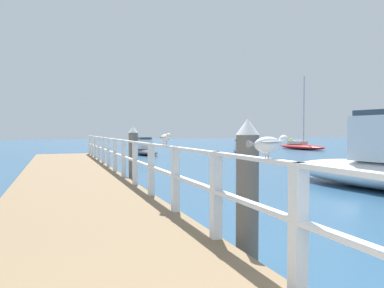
{
  "coord_description": "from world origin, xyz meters",
  "views": [
    {
      "loc": [
        -0.44,
        -0.07,
        1.68
      ],
      "look_at": [
        2.59,
        8.19,
        1.38
      ],
      "focal_mm": 34.95,
      "sensor_mm": 36.0,
      "label": 1
    }
  ],
  "objects_px": {
    "boat_3": "(144,149)",
    "boat_6": "(243,149)",
    "dock_piling_far": "(133,156)",
    "seagull_background": "(165,138)",
    "dock_piling_near": "(247,192)",
    "seagull_foreground": "(269,144)",
    "boat_2": "(301,146)"
  },
  "relations": [
    {
      "from": "boat_3",
      "to": "boat_6",
      "type": "xyz_separation_m",
      "value": [
        7.25,
        -1.19,
        -0.07
      ]
    },
    {
      "from": "dock_piling_far",
      "to": "seagull_background",
      "type": "xyz_separation_m",
      "value": [
        -0.38,
        -4.86,
        0.64
      ]
    },
    {
      "from": "seagull_background",
      "to": "boat_3",
      "type": "bearing_deg",
      "value": -104.77
    },
    {
      "from": "seagull_background",
      "to": "boat_6",
      "type": "height_order",
      "value": "seagull_background"
    },
    {
      "from": "dock_piling_near",
      "to": "seagull_foreground",
      "type": "height_order",
      "value": "dock_piling_near"
    },
    {
      "from": "seagull_foreground",
      "to": "seagull_background",
      "type": "distance_m",
      "value": 3.41
    },
    {
      "from": "boat_3",
      "to": "dock_piling_far",
      "type": "bearing_deg",
      "value": -107.06
    },
    {
      "from": "seagull_background",
      "to": "boat_3",
      "type": "xyz_separation_m",
      "value": [
        4.12,
        19.79,
        -1.15
      ]
    },
    {
      "from": "seagull_foreground",
      "to": "dock_piling_near",
      "type": "bearing_deg",
      "value": 159.52
    },
    {
      "from": "seagull_foreground",
      "to": "boat_3",
      "type": "distance_m",
      "value": 23.59
    },
    {
      "from": "boat_2",
      "to": "boat_6",
      "type": "height_order",
      "value": "boat_2"
    },
    {
      "from": "seagull_foreground",
      "to": "boat_3",
      "type": "relative_size",
      "value": 0.11
    },
    {
      "from": "seagull_background",
      "to": "boat_6",
      "type": "bearing_deg",
      "value": -124.44
    },
    {
      "from": "boat_2",
      "to": "boat_6",
      "type": "distance_m",
      "value": 8.9
    },
    {
      "from": "seagull_background",
      "to": "boat_2",
      "type": "xyz_separation_m",
      "value": [
        19.41,
        22.42,
        -1.25
      ]
    },
    {
      "from": "dock_piling_near",
      "to": "boat_3",
      "type": "distance_m",
      "value": 22.44
    },
    {
      "from": "seagull_foreground",
      "to": "boat_6",
      "type": "xyz_separation_m",
      "value": [
        11.36,
        22.01,
        -1.22
      ]
    },
    {
      "from": "seagull_foreground",
      "to": "seagull_background",
      "type": "bearing_deg",
      "value": 178.59
    },
    {
      "from": "dock_piling_near",
      "to": "boat_3",
      "type": "xyz_separation_m",
      "value": [
        3.74,
        22.12,
        -0.51
      ]
    },
    {
      "from": "boat_6",
      "to": "dock_piling_near",
      "type": "bearing_deg",
      "value": -103.61
    },
    {
      "from": "seagull_background",
      "to": "dock_piling_near",
      "type": "bearing_deg",
      "value": 96.24
    },
    {
      "from": "dock_piling_near",
      "to": "dock_piling_far",
      "type": "xyz_separation_m",
      "value": [
        0.0,
        7.19,
        0.0
      ]
    },
    {
      "from": "seagull_foreground",
      "to": "seagull_background",
      "type": "relative_size",
      "value": 1.0
    },
    {
      "from": "dock_piling_far",
      "to": "seagull_foreground",
      "type": "distance_m",
      "value": 8.31
    },
    {
      "from": "dock_piling_near",
      "to": "dock_piling_far",
      "type": "height_order",
      "value": "same"
    },
    {
      "from": "seagull_background",
      "to": "dock_piling_far",
      "type": "bearing_deg",
      "value": -97.48
    },
    {
      "from": "boat_2",
      "to": "boat_6",
      "type": "bearing_deg",
      "value": 22.64
    },
    {
      "from": "seagull_foreground",
      "to": "boat_2",
      "type": "distance_m",
      "value": 32.33
    },
    {
      "from": "dock_piling_far",
      "to": "boat_6",
      "type": "bearing_deg",
      "value": 51.35
    },
    {
      "from": "dock_piling_far",
      "to": "boat_3",
      "type": "distance_m",
      "value": 15.4
    },
    {
      "from": "dock_piling_far",
      "to": "seagull_foreground",
      "type": "relative_size",
      "value": 3.85
    },
    {
      "from": "boat_6",
      "to": "dock_piling_far",
      "type": "bearing_deg",
      "value": -114.56
    }
  ]
}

